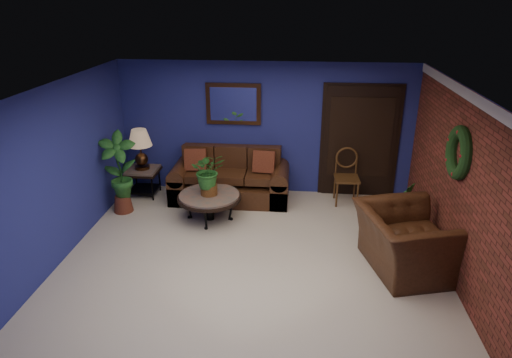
# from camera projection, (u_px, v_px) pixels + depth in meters

# --- Properties ---
(floor) EXTENTS (5.50, 5.50, 0.00)m
(floor) POSITION_uv_depth(u_px,v_px,m) (253.00, 257.00, 6.74)
(floor) COLOR beige
(floor) RESTS_ON ground
(wall_back) EXTENTS (5.50, 0.04, 2.50)m
(wall_back) POSITION_uv_depth(u_px,v_px,m) (266.00, 129.00, 8.57)
(wall_back) COLOR navy
(wall_back) RESTS_ON ground
(wall_left) EXTENTS (0.04, 5.00, 2.50)m
(wall_left) POSITION_uv_depth(u_px,v_px,m) (61.00, 172.00, 6.50)
(wall_left) COLOR navy
(wall_left) RESTS_ON ground
(wall_right_brick) EXTENTS (0.04, 5.00, 2.50)m
(wall_right_brick) POSITION_uv_depth(u_px,v_px,m) (459.00, 186.00, 6.02)
(wall_right_brick) COLOR maroon
(wall_right_brick) RESTS_ON ground
(ceiling) EXTENTS (5.50, 5.00, 0.02)m
(ceiling) POSITION_uv_depth(u_px,v_px,m) (252.00, 88.00, 5.79)
(ceiling) COLOR silver
(ceiling) RESTS_ON wall_back
(crown_molding) EXTENTS (0.03, 5.00, 0.14)m
(crown_molding) POSITION_uv_depth(u_px,v_px,m) (473.00, 98.00, 5.58)
(crown_molding) COLOR white
(crown_molding) RESTS_ON wall_right_brick
(wall_mirror) EXTENTS (1.02, 0.06, 0.77)m
(wall_mirror) POSITION_uv_depth(u_px,v_px,m) (233.00, 104.00, 8.40)
(wall_mirror) COLOR #442713
(wall_mirror) RESTS_ON wall_back
(closet_door) EXTENTS (1.44, 0.06, 2.18)m
(closet_door) POSITION_uv_depth(u_px,v_px,m) (359.00, 142.00, 8.46)
(closet_door) COLOR black
(closet_door) RESTS_ON wall_back
(wreath) EXTENTS (0.16, 0.72, 0.72)m
(wreath) POSITION_uv_depth(u_px,v_px,m) (459.00, 153.00, 5.90)
(wreath) COLOR black
(wreath) RESTS_ON wall_right_brick
(sofa) EXTENTS (2.17, 0.94, 0.98)m
(sofa) POSITION_uv_depth(u_px,v_px,m) (231.00, 182.00, 8.59)
(sofa) COLOR #432413
(sofa) RESTS_ON ground
(coffee_table) EXTENTS (1.08, 1.08, 0.47)m
(coffee_table) POSITION_uv_depth(u_px,v_px,m) (209.00, 197.00, 7.72)
(coffee_table) COLOR #504C46
(coffee_table) RESTS_ON ground
(end_table) EXTENTS (0.59, 0.59, 0.54)m
(end_table) POSITION_uv_depth(u_px,v_px,m) (143.00, 175.00, 8.67)
(end_table) COLOR #504C46
(end_table) RESTS_ON ground
(table_lamp) EXTENTS (0.44, 0.44, 0.74)m
(table_lamp) POSITION_uv_depth(u_px,v_px,m) (140.00, 145.00, 8.44)
(table_lamp) COLOR #442713
(table_lamp) RESTS_ON end_table
(side_chair) EXTENTS (0.45, 0.45, 1.02)m
(side_chair) POSITION_uv_depth(u_px,v_px,m) (347.00, 172.00, 8.34)
(side_chair) COLOR #513117
(side_chair) RESTS_ON ground
(armchair) EXTENTS (1.47, 1.59, 0.87)m
(armchair) POSITION_uv_depth(u_px,v_px,m) (406.00, 241.00, 6.31)
(armchair) COLOR #432413
(armchair) RESTS_ON ground
(coffee_plant) EXTENTS (0.67, 0.62, 0.74)m
(coffee_plant) POSITION_uv_depth(u_px,v_px,m) (208.00, 172.00, 7.55)
(coffee_plant) COLOR brown
(coffee_plant) RESTS_ON coffee_table
(floor_plant) EXTENTS (0.44, 0.40, 0.81)m
(floor_plant) POSITION_uv_depth(u_px,v_px,m) (403.00, 204.00, 7.45)
(floor_plant) COLOR brown
(floor_plant) RESTS_ON ground
(tall_plant) EXTENTS (0.71, 0.55, 1.46)m
(tall_plant) POSITION_uv_depth(u_px,v_px,m) (119.00, 170.00, 7.87)
(tall_plant) COLOR maroon
(tall_plant) RESTS_ON ground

